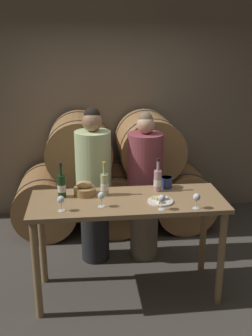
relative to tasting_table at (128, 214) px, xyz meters
name	(u,v)px	position (x,y,z in m)	size (l,w,h in m)	color
ground_plane	(127,292)	(0.00, 0.00, -0.81)	(10.00, 10.00, 0.00)	#4C473F
stone_wall_back	(110,95)	(0.00, 1.97, 0.79)	(10.00, 0.12, 3.20)	#7F705B
barrel_stack	(114,178)	(0.00, 1.42, -0.16)	(2.46, 0.87, 1.45)	#9E7042
tasting_table	(128,214)	(0.00, 0.00, 0.00)	(1.72, 0.64, 0.96)	#99754C
person_left	(94,187)	(-0.28, 0.65, 0.03)	(0.37, 0.37, 1.66)	#232326
person_right	(145,187)	(0.26, 0.65, -0.01)	(0.37, 0.37, 1.61)	#756651
wine_bottle_red	(62,186)	(-0.58, 0.12, 0.25)	(0.07, 0.07, 0.32)	#193819
wine_bottle_white	(105,184)	(-0.19, 0.13, 0.25)	(0.07, 0.07, 0.31)	#ADBC7F
wine_bottle_rose	(158,180)	(0.30, 0.17, 0.25)	(0.07, 0.07, 0.31)	#BC8E93
blue_crock	(166,182)	(0.40, 0.25, 0.20)	(0.11, 0.11, 0.11)	navy
bread_basket	(85,189)	(-0.37, 0.15, 0.19)	(0.20, 0.20, 0.13)	#A87F4C
cheese_plate	(160,201)	(0.28, -0.08, 0.15)	(0.22, 0.22, 0.04)	white
wine_glass_far_left	(61,200)	(-0.57, -0.18, 0.24)	(0.06, 0.06, 0.13)	white
wine_glass_left	(101,196)	(-0.24, -0.13, 0.24)	(0.06, 0.06, 0.13)	white
wine_glass_center	(162,199)	(0.25, -0.24, 0.24)	(0.06, 0.06, 0.13)	white
wine_glass_right	(197,198)	(0.55, -0.25, 0.24)	(0.06, 0.06, 0.13)	white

